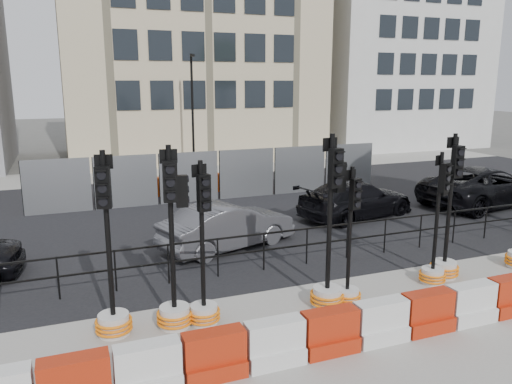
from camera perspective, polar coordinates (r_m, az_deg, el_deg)
name	(u,v)px	position (r m, az deg, el deg)	size (l,w,h in m)	color
ground	(329,282)	(12.22, 8.35, -10.09)	(120.00, 120.00, 0.00)	#51514C
sidewalk_near	(410,341)	(9.98, 17.15, -15.93)	(40.00, 6.00, 0.02)	gray
road	(235,211)	(18.30, -2.43, -2.22)	(40.00, 14.00, 0.03)	black
sidewalk_far	(180,171)	(26.79, -8.63, 2.38)	(40.00, 4.00, 0.02)	gray
building_cream	(186,9)	(32.95, -8.00, 19.97)	(15.00, 10.06, 18.00)	#C6B890
building_white	(389,34)	(39.15, 14.99, 17.01)	(12.00, 9.06, 16.00)	silver
kerb_railing	(307,240)	(12.97, 5.85, -5.43)	(18.00, 0.04, 1.00)	black
heras_fencing	(202,180)	(20.54, -6.17, 1.36)	(14.33, 1.72, 2.00)	gray
lamp_post_far	(193,111)	(25.55, -7.25, 9.19)	(0.12, 0.56, 6.00)	black
barrier_row	(404,318)	(9.96, 16.56, -13.66)	(16.75, 0.50, 0.80)	red
traffic_signal_a	(112,300)	(9.81, -16.13, -11.72)	(0.69, 0.69, 3.51)	silver
traffic_signal_b	(174,286)	(9.80, -9.32, -10.60)	(0.70, 0.70, 3.56)	silver
traffic_signal_c	(204,292)	(9.93, -5.99, -11.30)	(0.64, 0.64, 3.26)	silver
traffic_signal_d	(329,268)	(10.58, 8.33, -8.63)	(0.72, 0.72, 3.68)	silver
traffic_signal_e	(348,278)	(10.87, 10.50, -9.59)	(0.59, 0.59, 3.00)	silver
traffic_signal_f	(435,254)	(12.43, 19.76, -6.65)	(0.62, 0.62, 3.14)	silver
traffic_signal_g	(446,250)	(12.88, 20.90, -6.17)	(0.69, 0.69, 3.51)	silver
car_b	(228,226)	(14.21, -3.25, -3.89)	(4.24, 2.60, 1.32)	#48484D
car_c	(356,199)	(17.76, 11.39, -0.81)	(4.77, 2.77, 1.30)	black
car_d	(485,186)	(20.95, 24.71, 0.59)	(5.73, 3.30, 1.50)	black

